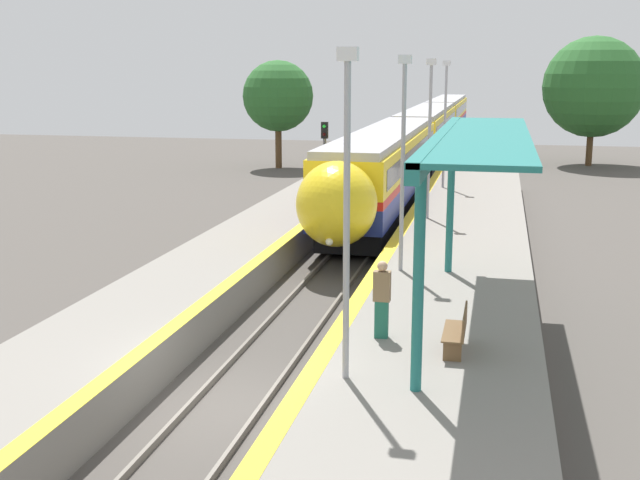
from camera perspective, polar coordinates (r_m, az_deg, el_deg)
ground_plane at (r=16.57m, az=-6.63°, el=-11.78°), size 120.00×120.00×0.00m
rail_left at (r=16.78m, az=-9.01°, el=-11.26°), size 0.08×90.00×0.15m
rail_right at (r=16.33m, az=-4.20°, el=-11.81°), size 0.08×90.00×0.15m
train at (r=56.74m, az=7.50°, el=7.52°), size 2.78×65.02×3.93m
platform_right at (r=15.59m, az=7.31°, el=-11.30°), size 4.57×64.00×1.05m
platform_left at (r=17.66m, az=-16.85°, el=-8.87°), size 3.26×64.00×1.05m
platform_bench at (r=16.54m, az=9.81°, el=-6.34°), size 0.44×1.45×0.89m
person_waiting at (r=17.09m, az=4.42°, el=-4.15°), size 0.36×0.22×1.69m
railway_signal at (r=34.53m, az=0.33°, el=5.51°), size 0.28×0.28×4.47m
lamppost_near at (r=14.28m, az=1.92°, el=3.06°), size 0.36×0.20×6.01m
lamppost_mid at (r=22.47m, az=5.92°, el=6.31°), size 0.36×0.20×6.01m
lamppost_far at (r=30.74m, az=7.80°, el=7.81°), size 0.36×0.20×6.01m
lamppost_farthest at (r=39.04m, az=8.89°, el=8.67°), size 0.36×0.20×6.01m
station_canopy at (r=18.02m, az=10.43°, el=6.59°), size 2.02×11.80×4.26m
background_tree_left at (r=54.95m, az=-3.01°, el=10.17°), size 4.77×4.77×7.25m
background_tree_right at (r=59.29m, az=18.89°, el=10.25°), size 6.92×6.92×8.89m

